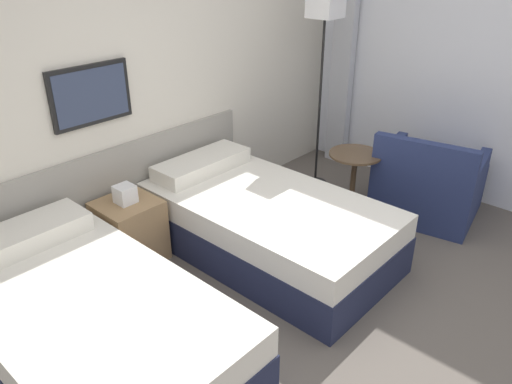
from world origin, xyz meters
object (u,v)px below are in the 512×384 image
at_px(bed_near_window, 266,224).
at_px(side_table, 354,172).
at_px(bed_near_door, 89,326).
at_px(floor_lamp, 325,21).
at_px(nightstand, 130,230).
at_px(armchair, 428,187).

relative_size(bed_near_window, side_table, 3.26).
bearing_deg(bed_near_door, bed_near_window, 0.00).
distance_m(floor_lamp, side_table, 1.41).
height_order(bed_near_window, nightstand, nightstand).
distance_m(side_table, armchair, 0.72).
height_order(floor_lamp, side_table, floor_lamp).
bearing_deg(floor_lamp, nightstand, 172.94).
bearing_deg(nightstand, bed_near_window, -42.12).
xyz_separation_m(bed_near_door, bed_near_window, (1.61, 0.00, 0.00)).
bearing_deg(armchair, bed_near_window, 55.34).
height_order(bed_near_window, armchair, armchair).
bearing_deg(floor_lamp, bed_near_door, -171.02).
bearing_deg(nightstand, side_table, -26.11).
xyz_separation_m(bed_near_window, side_table, (1.02, -0.17, 0.17)).
xyz_separation_m(bed_near_window, floor_lamp, (1.32, 0.46, 1.39)).
bearing_deg(bed_near_window, nightstand, 137.88).
bearing_deg(floor_lamp, side_table, -115.72).
bearing_deg(bed_near_door, floor_lamp, 8.98).
distance_m(nightstand, armchair, 2.70).
bearing_deg(bed_near_window, side_table, -9.31).
relative_size(floor_lamp, side_table, 3.12).
bearing_deg(bed_near_door, armchair, -12.28).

